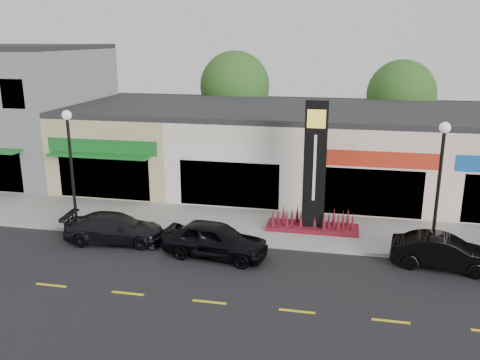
{
  "coord_description": "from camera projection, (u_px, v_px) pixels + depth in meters",
  "views": [
    {
      "loc": [
        4.2,
        -18.07,
        8.76
      ],
      "look_at": [
        -0.39,
        4.0,
        2.4
      ],
      "focal_mm": 38.0,
      "sensor_mm": 36.0,
      "label": 1
    }
  ],
  "objects": [
    {
      "name": "pylon_sign",
      "position": [
        314.0,
        186.0,
        22.98
      ],
      "size": [
        4.2,
        1.3,
        6.0
      ],
      "color": "#520E1C",
      "rests_on": "sidewalk"
    },
    {
      "name": "lamp_west_near",
      "position": [
        71.0,
        157.0,
        23.21
      ],
      "size": [
        0.44,
        0.44,
        5.47
      ],
      "color": "black",
      "rests_on": "sidewalk"
    },
    {
      "name": "sidewalk",
      "position": [
        249.0,
        225.0,
        24.31
      ],
      "size": [
        52.0,
        4.3,
        0.15
      ],
      "primitive_type": "cube",
      "color": "gray",
      "rests_on": "ground"
    },
    {
      "name": "car_black_sedan",
      "position": [
        215.0,
        240.0,
        20.84
      ],
      "size": [
        2.29,
        4.56,
        1.49
      ],
      "primitive_type": "imported",
      "rotation": [
        0.0,
        0.0,
        1.45
      ],
      "color": "black",
      "rests_on": "ground"
    },
    {
      "name": "building_grey_2story",
      "position": [
        2.0,
        110.0,
        33.45
      ],
      "size": [
        12.0,
        10.95,
        8.3
      ],
      "color": "slate",
      "rests_on": "ground"
    },
    {
      "name": "ground",
      "position": [
        229.0,
        265.0,
        20.23
      ],
      "size": [
        120.0,
        120.0,
        0.0
      ],
      "primitive_type": "plane",
      "color": "black",
      "rests_on": "ground"
    },
    {
      "name": "lamp_east_near",
      "position": [
        440.0,
        176.0,
        20.07
      ],
      "size": [
        0.44,
        0.44,
        5.47
      ],
      "color": "black",
      "rests_on": "sidewalk"
    },
    {
      "name": "tree_rear_mid",
      "position": [
        401.0,
        94.0,
        35.71
      ],
      "size": [
        4.8,
        4.8,
        7.29
      ],
      "color": "#382619",
      "rests_on": "ground"
    },
    {
      "name": "shop_pink_w",
      "position": [
        366.0,
        151.0,
        29.31
      ],
      "size": [
        7.0,
        10.01,
        4.8
      ],
      "color": "beige",
      "rests_on": "ground"
    },
    {
      "name": "curb",
      "position": [
        240.0,
        243.0,
        22.19
      ],
      "size": [
        52.0,
        0.2,
        0.15
      ],
      "primitive_type": "cube",
      "color": "gray",
      "rests_on": "ground"
    },
    {
      "name": "car_black_conv",
      "position": [
        444.0,
        252.0,
        19.82
      ],
      "size": [
        1.89,
        4.13,
        1.31
      ],
      "primitive_type": "imported",
      "rotation": [
        0.0,
        0.0,
        1.44
      ],
      "color": "black",
      "rests_on": "ground"
    },
    {
      "name": "shop_beige",
      "position": [
        138.0,
        142.0,
        32.04
      ],
      "size": [
        7.0,
        10.85,
        4.8
      ],
      "color": "tan",
      "rests_on": "ground"
    },
    {
      "name": "car_dark_sedan",
      "position": [
        115.0,
        228.0,
        22.35
      ],
      "size": [
        2.22,
        4.58,
        1.29
      ],
      "primitive_type": "imported",
      "rotation": [
        0.0,
        0.0,
        1.67
      ],
      "color": "black",
      "rests_on": "ground"
    },
    {
      "name": "shop_cream",
      "position": [
        247.0,
        146.0,
        30.68
      ],
      "size": [
        7.0,
        10.01,
        4.8
      ],
      "color": "silver",
      "rests_on": "ground"
    },
    {
      "name": "tree_rear_west",
      "position": [
        235.0,
        86.0,
        37.97
      ],
      "size": [
        5.2,
        5.2,
        7.83
      ],
      "color": "#382619",
      "rests_on": "ground"
    }
  ]
}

